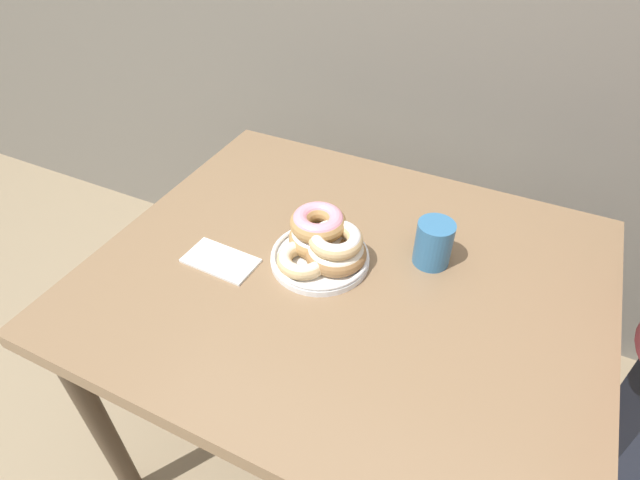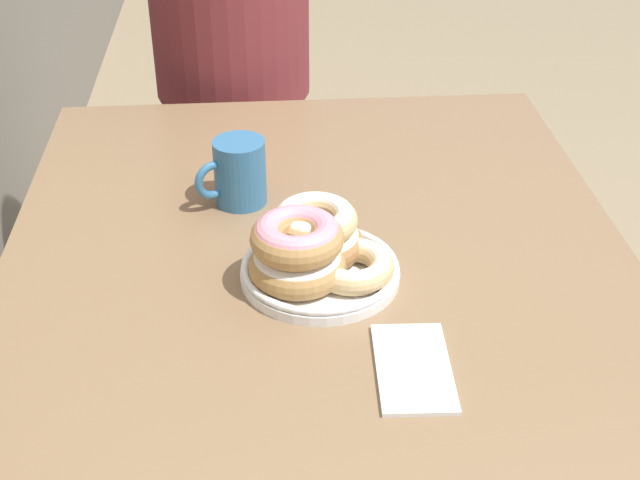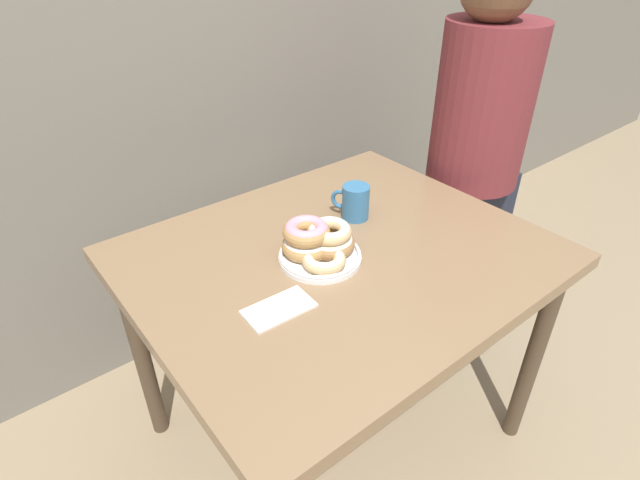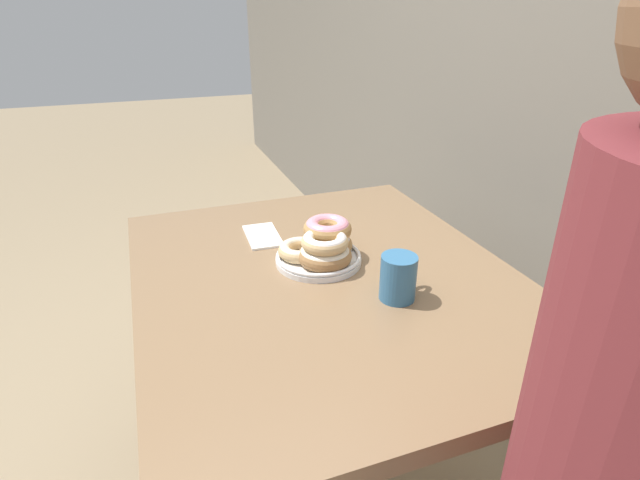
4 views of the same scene
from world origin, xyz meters
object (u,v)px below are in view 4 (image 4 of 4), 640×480
(dining_table, at_px, (328,302))
(donut_plate, at_px, (323,246))
(napkin, at_px, (264,236))
(coffee_mug, at_px, (401,276))

(dining_table, bearing_deg, donut_plate, 170.85)
(dining_table, height_order, napkin, napkin)
(dining_table, relative_size, coffee_mug, 9.75)
(donut_plate, distance_m, napkin, 0.22)
(dining_table, relative_size, napkin, 6.56)
(coffee_mug, relative_size, napkin, 0.67)
(donut_plate, bearing_deg, dining_table, -9.15)
(donut_plate, bearing_deg, napkin, -152.34)
(napkin, bearing_deg, coffee_mug, 26.29)
(napkin, bearing_deg, dining_table, 19.60)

